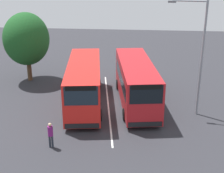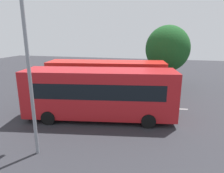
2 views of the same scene
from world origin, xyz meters
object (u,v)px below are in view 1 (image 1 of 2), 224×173
Objects in this scene: street_lamp at (199,52)px; pedestrian at (50,133)px; bus_center_left at (136,81)px; depot_tree at (26,39)px; bus_far_left at (84,82)px.

pedestrian is at bearing 41.64° from street_lamp.
bus_center_left is 11.80m from depot_tree.
bus_far_left reaches higher than pedestrian.
bus_center_left is 1.21× the size of street_lamp.
bus_center_left is 5.64m from street_lamp.
street_lamp is 1.27× the size of depot_tree.
depot_tree reaches higher than pedestrian.
bus_far_left is 6.99m from pedestrian.
bus_center_left is at bearing -10.91° from street_lamp.
depot_tree is at bearing -12.66° from street_lamp.
street_lamp reaches higher than depot_tree.
bus_far_left is 1.21× the size of street_lamp.
depot_tree is at bearing -137.21° from bus_far_left.
bus_center_left is (-0.64, 4.14, 0.00)m from bus_far_left.
bus_far_left is at bearing 3.00° from street_lamp.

